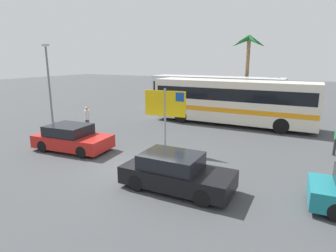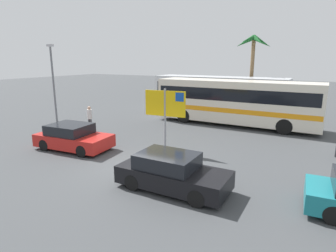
{
  "view_description": "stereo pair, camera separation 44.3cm",
  "coord_description": "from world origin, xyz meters",
  "px_view_note": "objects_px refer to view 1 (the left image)",
  "views": [
    {
      "loc": [
        6.49,
        -9.64,
        4.63
      ],
      "look_at": [
        -0.08,
        2.83,
        1.3
      ],
      "focal_mm": 30.23,
      "sensor_mm": 36.0,
      "label": 1
    },
    {
      "loc": [
        6.88,
        -9.42,
        4.63
      ],
      "look_at": [
        -0.08,
        2.83,
        1.3
      ],
      "focal_mm": 30.23,
      "sensor_mm": 36.0,
      "label": 2
    }
  ],
  "objects_px": {
    "car_black": "(176,172)",
    "pedestrian_by_bus": "(87,117)",
    "car_red": "(72,138)",
    "ferry_sign": "(166,106)",
    "bus_front_coach": "(232,100)",
    "bus_rear_coach": "(215,93)"
  },
  "relations": [
    {
      "from": "car_black",
      "to": "pedestrian_by_bus",
      "type": "height_order",
      "value": "pedestrian_by_bus"
    },
    {
      "from": "car_red",
      "to": "car_black",
      "type": "relative_size",
      "value": 1.01
    },
    {
      "from": "ferry_sign",
      "to": "car_black",
      "type": "distance_m",
      "value": 4.9
    },
    {
      "from": "bus_front_coach",
      "to": "car_red",
      "type": "xyz_separation_m",
      "value": [
        -5.73,
        -9.79,
        -1.15
      ]
    },
    {
      "from": "ferry_sign",
      "to": "car_red",
      "type": "height_order",
      "value": "ferry_sign"
    },
    {
      "from": "car_red",
      "to": "pedestrian_by_bus",
      "type": "height_order",
      "value": "pedestrian_by_bus"
    },
    {
      "from": "bus_front_coach",
      "to": "pedestrian_by_bus",
      "type": "bearing_deg",
      "value": -140.59
    },
    {
      "from": "bus_front_coach",
      "to": "pedestrian_by_bus",
      "type": "distance_m",
      "value": 10.17
    },
    {
      "from": "car_red",
      "to": "pedestrian_by_bus",
      "type": "relative_size",
      "value": 2.51
    },
    {
      "from": "bus_rear_coach",
      "to": "ferry_sign",
      "type": "bearing_deg",
      "value": -84.1
    },
    {
      "from": "ferry_sign",
      "to": "car_red",
      "type": "xyz_separation_m",
      "value": [
        -4.33,
        -2.29,
        -1.69
      ]
    },
    {
      "from": "bus_rear_coach",
      "to": "pedestrian_by_bus",
      "type": "relative_size",
      "value": 6.95
    },
    {
      "from": "bus_front_coach",
      "to": "pedestrian_by_bus",
      "type": "relative_size",
      "value": 6.95
    },
    {
      "from": "car_red",
      "to": "bus_front_coach",
      "type": "bearing_deg",
      "value": 54.09
    },
    {
      "from": "bus_rear_coach",
      "to": "car_black",
      "type": "relative_size",
      "value": 2.79
    },
    {
      "from": "ferry_sign",
      "to": "pedestrian_by_bus",
      "type": "distance_m",
      "value": 6.66
    },
    {
      "from": "bus_front_coach",
      "to": "ferry_sign",
      "type": "relative_size",
      "value": 3.55
    },
    {
      "from": "bus_front_coach",
      "to": "bus_rear_coach",
      "type": "bearing_deg",
      "value": 124.75
    },
    {
      "from": "bus_front_coach",
      "to": "bus_rear_coach",
      "type": "height_order",
      "value": "same"
    },
    {
      "from": "car_black",
      "to": "ferry_sign",
      "type": "bearing_deg",
      "value": 121.9
    },
    {
      "from": "car_red",
      "to": "bus_rear_coach",
      "type": "bearing_deg",
      "value": 71.17
    },
    {
      "from": "ferry_sign",
      "to": "car_black",
      "type": "xyz_separation_m",
      "value": [
        2.48,
        -3.88,
        -1.69
      ]
    }
  ]
}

